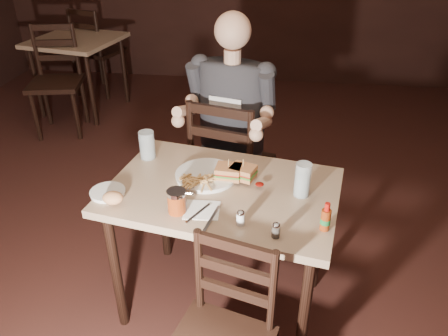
# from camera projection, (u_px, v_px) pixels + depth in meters

# --- Properties ---
(room_shell) EXTENTS (7.00, 7.00, 7.00)m
(room_shell) POSITION_uv_depth(u_px,v_px,m) (188.00, 40.00, 1.93)
(room_shell) COLOR black
(room_shell) RESTS_ON ground
(main_table) EXTENTS (1.17, 0.88, 0.77)m
(main_table) POSITION_uv_depth(u_px,v_px,m) (223.00, 204.00, 2.10)
(main_table) COLOR tan
(main_table) RESTS_ON ground
(bg_table) EXTENTS (0.93, 0.93, 0.77)m
(bg_table) POSITION_uv_depth(u_px,v_px,m) (77.00, 47.00, 4.44)
(bg_table) COLOR tan
(bg_table) RESTS_ON ground
(chair_far) EXTENTS (0.56, 0.59, 0.98)m
(chair_far) POSITION_uv_depth(u_px,v_px,m) (232.00, 166.00, 2.78)
(chair_far) COLOR black
(chair_far) RESTS_ON ground
(bg_chair_far) EXTENTS (0.58, 0.61, 0.98)m
(bg_chair_far) POSITION_uv_depth(u_px,v_px,m) (100.00, 51.00, 5.01)
(bg_chair_far) COLOR black
(bg_chair_far) RESTS_ON ground
(bg_chair_near) EXTENTS (0.55, 0.58, 0.99)m
(bg_chair_near) POSITION_uv_depth(u_px,v_px,m) (56.00, 83.00, 4.07)
(bg_chair_near) COLOR black
(bg_chair_near) RESTS_ON ground
(diner) EXTENTS (0.63, 0.54, 0.93)m
(diner) POSITION_uv_depth(u_px,v_px,m) (230.00, 97.00, 2.49)
(diner) COLOR #27282B
(diner) RESTS_ON chair_far
(dinner_plate) EXTENTS (0.34, 0.34, 0.02)m
(dinner_plate) POSITION_uv_depth(u_px,v_px,m) (206.00, 176.00, 2.13)
(dinner_plate) COLOR white
(dinner_plate) RESTS_ON main_table
(sandwich_left) EXTENTS (0.12, 0.11, 0.10)m
(sandwich_left) POSITION_uv_depth(u_px,v_px,m) (228.00, 168.00, 2.08)
(sandwich_left) COLOR tan
(sandwich_left) RESTS_ON dinner_plate
(sandwich_right) EXTENTS (0.14, 0.13, 0.10)m
(sandwich_right) POSITION_uv_depth(u_px,v_px,m) (243.00, 169.00, 2.08)
(sandwich_right) COLOR tan
(sandwich_right) RESTS_ON dinner_plate
(fries_pile) EXTENTS (0.25, 0.19, 0.04)m
(fries_pile) POSITION_uv_depth(u_px,v_px,m) (197.00, 181.00, 2.04)
(fries_pile) COLOR tan
(fries_pile) RESTS_ON dinner_plate
(ketchup_dollop) EXTENTS (0.05, 0.05, 0.01)m
(ketchup_dollop) POSITION_uv_depth(u_px,v_px,m) (260.00, 184.00, 2.04)
(ketchup_dollop) COLOR maroon
(ketchup_dollop) RESTS_ON dinner_plate
(glass_left) EXTENTS (0.09, 0.09, 0.15)m
(glass_left) POSITION_uv_depth(u_px,v_px,m) (147.00, 145.00, 2.26)
(glass_left) COLOR silver
(glass_left) RESTS_ON main_table
(glass_right) EXTENTS (0.08, 0.08, 0.16)m
(glass_right) POSITION_uv_depth(u_px,v_px,m) (303.00, 180.00, 1.96)
(glass_right) COLOR silver
(glass_right) RESTS_ON main_table
(hot_sauce) EXTENTS (0.05, 0.05, 0.13)m
(hot_sauce) POSITION_uv_depth(u_px,v_px,m) (326.00, 217.00, 1.76)
(hot_sauce) COLOR maroon
(hot_sauce) RESTS_ON main_table
(salt_shaker) EXTENTS (0.04, 0.04, 0.06)m
(salt_shaker) POSITION_uv_depth(u_px,v_px,m) (241.00, 218.00, 1.80)
(salt_shaker) COLOR white
(salt_shaker) RESTS_ON main_table
(pepper_shaker) EXTENTS (0.04, 0.04, 0.06)m
(pepper_shaker) POSITION_uv_depth(u_px,v_px,m) (276.00, 230.00, 1.73)
(pepper_shaker) COLOR #38332D
(pepper_shaker) RESTS_ON main_table
(syrup_dispenser) EXTENTS (0.10, 0.10, 0.11)m
(syrup_dispenser) POSITION_uv_depth(u_px,v_px,m) (177.00, 201.00, 1.87)
(syrup_dispenser) COLOR maroon
(syrup_dispenser) RESTS_ON main_table
(napkin) EXTENTS (0.16, 0.15, 0.00)m
(napkin) POSITION_uv_depth(u_px,v_px,m) (202.00, 210.00, 1.90)
(napkin) COLOR white
(napkin) RESTS_ON main_table
(knife) EXTENTS (0.05, 0.21, 0.00)m
(knife) POSITION_uv_depth(u_px,v_px,m) (211.00, 220.00, 1.83)
(knife) COLOR silver
(knife) RESTS_ON napkin
(fork) EXTENTS (0.09, 0.15, 0.01)m
(fork) POSITION_uv_depth(u_px,v_px,m) (198.00, 213.00, 1.87)
(fork) COLOR silver
(fork) RESTS_ON napkin
(side_plate) EXTENTS (0.18, 0.18, 0.01)m
(side_plate) POSITION_uv_depth(u_px,v_px,m) (108.00, 193.00, 2.01)
(side_plate) COLOR white
(side_plate) RESTS_ON main_table
(bread_roll) EXTENTS (0.10, 0.09, 0.05)m
(bread_roll) POSITION_uv_depth(u_px,v_px,m) (113.00, 198.00, 1.91)
(bread_roll) COLOR tan
(bread_roll) RESTS_ON side_plate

